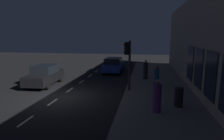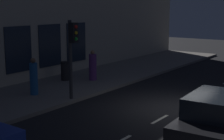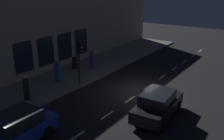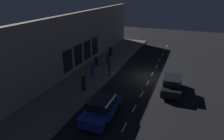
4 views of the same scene
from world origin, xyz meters
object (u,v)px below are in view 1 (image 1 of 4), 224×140
at_px(parked_car_0, 45,75).
at_px(trash_bin, 179,97).
at_px(parked_car_1, 113,65).
at_px(pedestrian_2, 157,97).
at_px(pedestrian_1, 146,70).
at_px(pedestrian_0, 156,79).
at_px(traffic_light, 128,57).

bearing_deg(parked_car_0, trash_bin, 156.28).
relative_size(parked_car_1, pedestrian_2, 2.48).
bearing_deg(pedestrian_1, parked_car_0, 56.17).
bearing_deg(pedestrian_1, pedestrian_2, 130.15).
distance_m(pedestrian_0, pedestrian_2, 4.03).
bearing_deg(pedestrian_1, trash_bin, 140.83).
relative_size(traffic_light, pedestrian_1, 2.04).
bearing_deg(pedestrian_0, pedestrian_1, -161.27).
distance_m(traffic_light, pedestrian_2, 4.25).
xyz_separation_m(parked_car_0, pedestrian_0, (8.58, -0.47, 0.14)).
relative_size(pedestrian_0, trash_bin, 1.65).
bearing_deg(parked_car_1, parked_car_0, -125.75).
distance_m(parked_car_0, trash_bin, 10.22).
relative_size(parked_car_0, pedestrian_2, 2.53).
xyz_separation_m(parked_car_0, trash_bin, (9.59, -3.55, -0.13)).
distance_m(traffic_light, parked_car_0, 6.90).
relative_size(parked_car_1, trash_bin, 3.98).
bearing_deg(pedestrian_0, parked_car_1, -142.05).
bearing_deg(parked_car_1, pedestrian_2, -69.97).
xyz_separation_m(parked_car_1, pedestrian_0, (4.14, -6.70, 0.14)).
xyz_separation_m(parked_car_0, pedestrian_2, (8.41, -4.49, 0.11)).
relative_size(parked_car_0, trash_bin, 4.06).
relative_size(pedestrian_2, trash_bin, 1.61).
relative_size(traffic_light, parked_car_0, 0.82).
xyz_separation_m(parked_car_1, pedestrian_1, (3.39, -3.30, 0.12)).
bearing_deg(pedestrian_2, trash_bin, 177.72).
bearing_deg(trash_bin, parked_car_0, 159.68).
distance_m(traffic_light, parked_car_1, 7.68).
relative_size(traffic_light, pedestrian_0, 2.01).
height_order(pedestrian_0, pedestrian_1, pedestrian_0).
relative_size(parked_car_0, pedestrian_0, 2.46).
distance_m(parked_car_1, trash_bin, 11.05).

